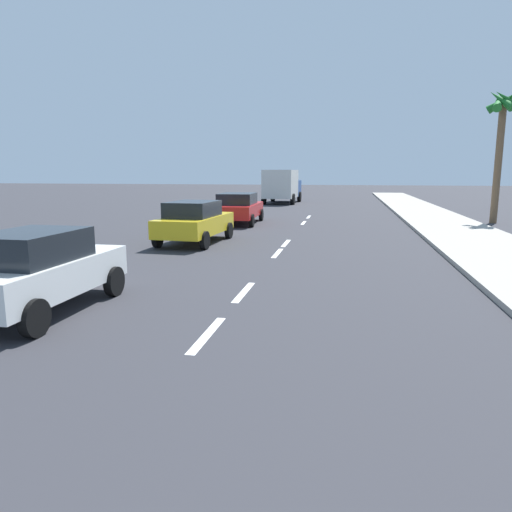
# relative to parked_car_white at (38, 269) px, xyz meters

# --- Properties ---
(ground_plane) EXTENTS (160.00, 160.00, 0.00)m
(ground_plane) POSITION_rel_parked_car_white_xyz_m (3.51, 9.73, -0.83)
(ground_plane) COLOR #2D2D33
(sidewalk_strip) EXTENTS (3.60, 80.00, 0.14)m
(sidewalk_strip) POSITION_rel_parked_car_white_xyz_m (10.55, 11.73, -0.76)
(sidewalk_strip) COLOR #9E998E
(sidewalk_strip) RESTS_ON ground
(lane_stripe_2) EXTENTS (0.16, 1.80, 0.01)m
(lane_stripe_2) POSITION_rel_parked_car_white_xyz_m (3.51, -0.64, -0.83)
(lane_stripe_2) COLOR white
(lane_stripe_2) RESTS_ON ground
(lane_stripe_3) EXTENTS (0.16, 1.80, 0.01)m
(lane_stripe_3) POSITION_rel_parked_car_white_xyz_m (3.51, 2.18, -0.83)
(lane_stripe_3) COLOR white
(lane_stripe_3) RESTS_ON ground
(lane_stripe_4) EXTENTS (0.16, 1.80, 0.01)m
(lane_stripe_4) POSITION_rel_parked_car_white_xyz_m (3.51, 7.35, -0.83)
(lane_stripe_4) COLOR white
(lane_stripe_4) RESTS_ON ground
(lane_stripe_5) EXTENTS (0.16, 1.80, 0.01)m
(lane_stripe_5) POSITION_rel_parked_car_white_xyz_m (3.51, 9.57, -0.83)
(lane_stripe_5) COLOR white
(lane_stripe_5) RESTS_ON ground
(lane_stripe_6) EXTENTS (0.16, 1.80, 0.01)m
(lane_stripe_6) POSITION_rel_parked_car_white_xyz_m (3.51, 16.83, -0.83)
(lane_stripe_6) COLOR white
(lane_stripe_6) RESTS_ON ground
(lane_stripe_7) EXTENTS (0.16, 1.80, 0.01)m
(lane_stripe_7) POSITION_rel_parked_car_white_xyz_m (3.51, 20.15, -0.83)
(lane_stripe_7) COLOR white
(lane_stripe_7) RESTS_ON ground
(parked_car_white) EXTENTS (1.83, 3.88, 1.57)m
(parked_car_white) POSITION_rel_parked_car_white_xyz_m (0.00, 0.00, 0.00)
(parked_car_white) COLOR white
(parked_car_white) RESTS_ON ground
(parked_car_yellow) EXTENTS (2.11, 4.28, 1.57)m
(parked_car_yellow) POSITION_rel_parked_car_white_xyz_m (0.12, 9.02, 0.00)
(parked_car_yellow) COLOR gold
(parked_car_yellow) RESTS_ON ground
(parked_car_red) EXTENTS (2.23, 4.65, 1.57)m
(parked_car_red) POSITION_rel_parked_car_white_xyz_m (0.20, 15.89, 0.01)
(parked_car_red) COLOR red
(parked_car_red) RESTS_ON ground
(delivery_truck) EXTENTS (2.85, 6.32, 2.80)m
(delivery_truck) POSITION_rel_parked_car_white_xyz_m (0.25, 32.29, 0.67)
(delivery_truck) COLOR #23478C
(delivery_truck) RESTS_ON ground
(palm_tree_far) EXTENTS (1.85, 1.92, 6.90)m
(palm_tree_far) POSITION_rel_parked_car_white_xyz_m (13.25, 18.61, 4.34)
(palm_tree_far) COLOR brown
(palm_tree_far) RESTS_ON ground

